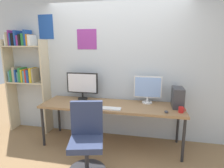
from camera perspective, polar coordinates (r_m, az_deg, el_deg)
ground_plane at (r=2.98m, az=-2.76°, el=-23.75°), size 12.00×12.00×0.00m
wall_back at (r=3.44m, az=1.22°, el=4.70°), size 4.81×0.11×2.60m
desk at (r=3.18m, az=-0.18°, el=-7.23°), size 2.41×0.68×0.74m
bookshelf at (r=4.01m, az=-25.59°, el=4.30°), size 0.83×0.28×2.02m
office_chair at (r=2.65m, az=-7.88°, el=-18.40°), size 0.53×0.54×0.99m
monitor_left at (r=3.45m, az=-9.26°, el=-0.09°), size 0.59×0.18×0.50m
monitor_right at (r=3.23m, az=11.06°, el=-1.43°), size 0.48×0.18×0.48m
pc_tower at (r=3.19m, az=19.77°, el=-3.95°), size 0.17×0.34×0.32m
keyboard_main at (r=2.95m, az=-1.11°, el=-7.60°), size 0.40×0.13×0.02m
mouse_left_side at (r=2.90m, az=16.58°, el=-8.29°), size 0.06×0.10×0.03m
mouse_right_side at (r=3.08m, az=-4.89°, el=-6.64°), size 0.06×0.10×0.03m
laptop_closed at (r=3.26m, az=-7.94°, el=-5.70°), size 0.35×0.26×0.02m
coffee_mug at (r=2.97m, az=20.78°, el=-7.51°), size 0.11×0.08×0.09m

